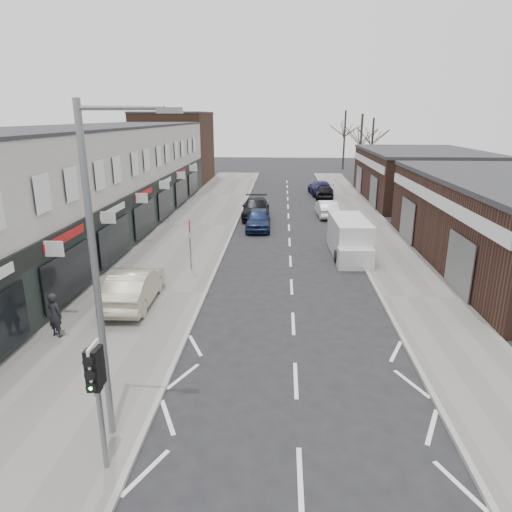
# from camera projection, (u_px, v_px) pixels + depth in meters

# --- Properties ---
(ground) EXTENTS (160.00, 160.00, 0.00)m
(ground) POSITION_uv_depth(u_px,v_px,m) (298.00, 422.00, 12.09)
(ground) COLOR black
(ground) RESTS_ON ground
(pavement_left) EXTENTS (5.50, 64.00, 0.12)m
(pavement_left) POSITION_uv_depth(u_px,v_px,m) (197.00, 225.00, 33.43)
(pavement_left) COLOR slate
(pavement_left) RESTS_ON ground
(pavement_right) EXTENTS (3.50, 64.00, 0.12)m
(pavement_right) POSITION_uv_depth(u_px,v_px,m) (369.00, 228.00, 32.73)
(pavement_right) COLOR slate
(pavement_right) RESTS_ON ground
(shop_terrace_left) EXTENTS (8.00, 41.00, 7.10)m
(shop_terrace_left) POSITION_uv_depth(u_px,v_px,m) (88.00, 182.00, 30.39)
(shop_terrace_left) COLOR beige
(shop_terrace_left) RESTS_ON ground
(brick_block_far) EXTENTS (8.00, 10.00, 8.00)m
(brick_block_far) POSITION_uv_depth(u_px,v_px,m) (175.00, 148.00, 54.59)
(brick_block_far) COLOR #462C1E
(brick_block_far) RESTS_ON ground
(right_unit_far) EXTENTS (10.00, 16.00, 4.50)m
(right_unit_far) POSITION_uv_depth(u_px,v_px,m) (420.00, 176.00, 43.16)
(right_unit_far) COLOR #39221A
(right_unit_far) RESTS_ON ground
(tree_far_a) EXTENTS (3.60, 3.60, 8.00)m
(tree_far_a) POSITION_uv_depth(u_px,v_px,m) (358.00, 180.00, 57.37)
(tree_far_a) COLOR #382D26
(tree_far_a) RESTS_ON ground
(tree_far_b) EXTENTS (3.60, 3.60, 7.50)m
(tree_far_b) POSITION_uv_depth(u_px,v_px,m) (370.00, 174.00, 62.95)
(tree_far_b) COLOR #382D26
(tree_far_b) RESTS_ON ground
(tree_far_c) EXTENTS (3.60, 3.60, 8.50)m
(tree_far_c) POSITION_uv_depth(u_px,v_px,m) (343.00, 169.00, 68.84)
(tree_far_c) COLOR #382D26
(tree_far_c) RESTS_ON ground
(traffic_light) EXTENTS (0.28, 0.60, 3.10)m
(traffic_light) POSITION_uv_depth(u_px,v_px,m) (96.00, 379.00, 9.70)
(traffic_light) COLOR slate
(traffic_light) RESTS_ON pavement_left
(street_lamp) EXTENTS (2.23, 0.22, 8.00)m
(street_lamp) POSITION_uv_depth(u_px,v_px,m) (102.00, 262.00, 10.21)
(street_lamp) COLOR slate
(street_lamp) RESTS_ON pavement_left
(warning_sign) EXTENTS (0.12, 0.80, 2.70)m
(warning_sign) POSITION_uv_depth(u_px,v_px,m) (190.00, 230.00, 23.17)
(warning_sign) COLOR slate
(warning_sign) RESTS_ON pavement_left
(white_van) EXTENTS (2.09, 5.50, 2.12)m
(white_van) POSITION_uv_depth(u_px,v_px,m) (350.00, 238.00, 26.26)
(white_van) COLOR silver
(white_van) RESTS_ON ground
(sedan_on_pavement) EXTENTS (1.76, 4.68, 1.53)m
(sedan_on_pavement) POSITION_uv_depth(u_px,v_px,m) (134.00, 287.00, 19.17)
(sedan_on_pavement) COLOR #B0A58D
(sedan_on_pavement) RESTS_ON pavement_left
(pedestrian) EXTENTS (0.71, 0.60, 1.65)m
(pedestrian) POSITION_uv_depth(u_px,v_px,m) (55.00, 315.00, 16.30)
(pedestrian) COLOR black
(pedestrian) RESTS_ON pavement_left
(parked_car_left_a) EXTENTS (1.84, 4.34, 1.46)m
(parked_car_left_a) POSITION_uv_depth(u_px,v_px,m) (258.00, 219.00, 32.33)
(parked_car_left_a) COLOR #162347
(parked_car_left_a) RESTS_ON ground
(parked_car_left_b) EXTENTS (2.35, 5.34, 1.53)m
(parked_car_left_b) POSITION_uv_depth(u_px,v_px,m) (256.00, 208.00, 36.00)
(parked_car_left_b) COLOR black
(parked_car_left_b) RESTS_ON ground
(parked_car_right_a) EXTENTS (1.61, 4.12, 1.34)m
(parked_car_right_a) POSITION_uv_depth(u_px,v_px,m) (327.00, 209.00, 36.38)
(parked_car_right_a) COLOR silver
(parked_car_right_a) RESTS_ON ground
(parked_car_right_b) EXTENTS (1.74, 4.20, 1.42)m
(parked_car_right_b) POSITION_uv_depth(u_px,v_px,m) (324.00, 191.00, 44.50)
(parked_car_right_b) COLOR black
(parked_car_right_b) RESTS_ON ground
(parked_car_right_c) EXTENTS (2.50, 5.20, 1.46)m
(parked_car_right_c) POSITION_uv_depth(u_px,v_px,m) (320.00, 188.00, 46.49)
(parked_car_right_c) COLOR #161645
(parked_car_right_c) RESTS_ON ground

